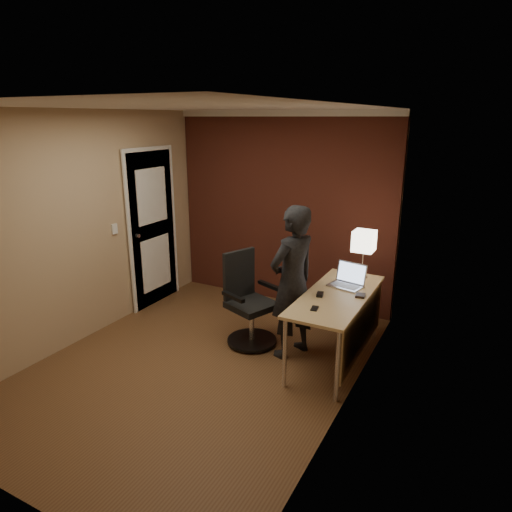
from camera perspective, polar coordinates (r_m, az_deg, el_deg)
name	(u,v)px	position (r m, az deg, el deg)	size (l,w,h in m)	color
room	(249,204)	(5.73, -0.90, 6.47)	(4.00, 4.00, 4.00)	brown
desk	(344,307)	(4.64, 10.88, -6.34)	(0.60, 1.50, 0.73)	#D6B37B
desk_lamp	(364,242)	(4.97, 13.35, 1.75)	(0.22, 0.22, 0.54)	silver
laptop	(348,280)	(4.85, 11.46, -2.90)	(0.38, 0.32, 0.23)	silver
mouse	(320,294)	(4.53, 8.00, -4.77)	(0.06, 0.10, 0.03)	black
phone	(315,308)	(4.24, 7.33, -6.51)	(0.06, 0.12, 0.01)	black
wallet	(360,295)	(4.59, 12.92, -4.83)	(0.09, 0.11, 0.02)	black
office_chair	(248,305)	(5.02, -1.01, -6.10)	(0.59, 0.64, 1.01)	black
person	(292,283)	(4.66, 4.56, -3.34)	(0.58, 0.38, 1.60)	black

